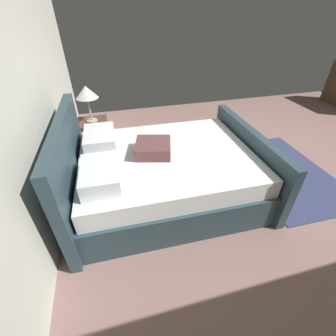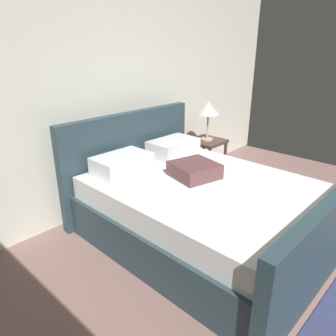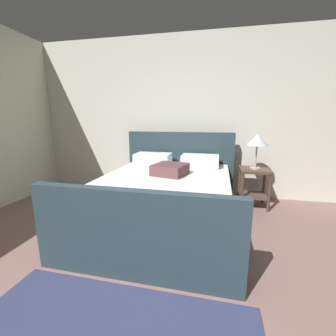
% 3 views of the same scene
% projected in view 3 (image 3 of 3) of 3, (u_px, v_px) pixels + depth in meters
% --- Properties ---
extents(wall_back, '(5.82, 0.12, 2.72)m').
position_uv_depth(wall_back, '(196.00, 118.00, 3.88)').
color(wall_back, silver).
rests_on(wall_back, ground).
extents(bed, '(1.84, 2.30, 1.13)m').
position_uv_depth(bed, '(166.00, 197.00, 2.91)').
color(bed, '#293D45').
rests_on(bed, ground).
extents(nightstand_right, '(0.44, 0.44, 0.60)m').
position_uv_depth(nightstand_right, '(254.00, 181.00, 3.43)').
color(nightstand_right, '#51382F').
rests_on(nightstand_right, ground).
extents(table_lamp_right, '(0.32, 0.32, 0.53)m').
position_uv_depth(table_lamp_right, '(257.00, 141.00, 3.30)').
color(table_lamp_right, '#B7B293').
rests_on(table_lamp_right, nightstand_right).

